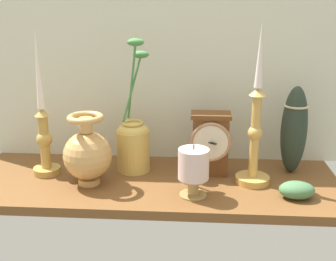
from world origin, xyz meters
TOP-DOWN VIEW (x-y plane):
  - ground_plane at (0.00, 0.00)cm, footprint 100.00×36.00cm
  - back_wall at (0.00, 18.50)cm, footprint 120.00×2.00cm
  - mantel_clock at (15.28, 5.24)cm, footprint 11.06×8.15cm
  - candlestick_tall_left at (-30.01, 2.20)cm, footprint 7.50×7.50cm
  - candlestick_tall_center at (26.50, 0.17)cm, footprint 9.00×9.00cm
  - brass_vase_bulbous at (-16.61, -3.74)cm, footprint 12.67×12.67cm
  - brass_vase_jar at (-6.09, 6.31)cm, footprint 9.26×9.23cm
  - pillar_candle_front at (10.92, -8.95)cm, footprint 7.60×7.60cm
  - tall_ceramic_vase at (38.11, 8.17)cm, footprint 7.08×7.08cm
  - ivy_sprig at (36.24, -8.63)cm, footprint 8.73×6.11cm

SIDE VIEW (x-z plane):
  - ground_plane at x=0.00cm, z-range -2.40..0.00cm
  - ivy_sprig at x=36.24cm, z-range 0.00..4.29cm
  - pillar_candle_front at x=10.92cm, z-range 0.61..14.00cm
  - brass_vase_bulbous at x=-16.61cm, z-range -0.86..18.05cm
  - brass_vase_jar at x=-6.09cm, z-range -10.01..27.26cm
  - mantel_clock at x=15.28cm, z-range 0.33..17.74cm
  - candlestick_tall_left at x=-30.01cm, z-range -7.83..32.27cm
  - tall_ceramic_vase at x=38.11cm, z-range 0.14..24.75cm
  - candlestick_tall_center at x=26.50cm, z-range -7.57..34.30cm
  - back_wall at x=0.00cm, z-range 0.00..65.00cm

